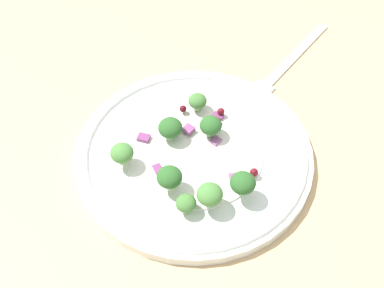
{
  "coord_description": "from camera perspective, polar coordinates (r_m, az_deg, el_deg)",
  "views": [
    {
      "loc": [
        -34.32,
        8.05,
        47.68
      ],
      "look_at": [
        1.86,
        0.21,
        2.7
      ],
      "focal_mm": 49.83,
      "sensor_mm": 36.0,
      "label": 1
    }
  ],
  "objects": [
    {
      "name": "broccoli_floret_6",
      "position": [
        0.54,
        -0.64,
        -6.4
      ],
      "size": [
        2.1,
        2.1,
        2.13
      ],
      "color": "#ADD18E",
      "rests_on": "plate"
    },
    {
      "name": "onion_bit_5",
      "position": [
        0.6,
        2.54,
        0.36
      ],
      "size": [
        1.41,
        1.45,
        0.32
      ],
      "primitive_type": "cube",
      "rotation": [
        0.0,
        0.0,
        2.18
      ],
      "color": "#A35B93",
      "rests_on": "plate"
    },
    {
      "name": "broccoli_floret_5",
      "position": [
        0.59,
        -2.34,
        1.7
      ],
      "size": [
        2.72,
        2.72,
        2.76
      ],
      "color": "#ADD18E",
      "rests_on": "plate"
    },
    {
      "name": "broccoli_floret_3",
      "position": [
        0.62,
        0.6,
        4.59
      ],
      "size": [
        2.17,
        2.17,
        2.2
      ],
      "color": "#ADD18E",
      "rests_on": "plate"
    },
    {
      "name": "dressing_pool",
      "position": [
        0.59,
        -0.0,
        -0.86
      ],
      "size": [
        15.45,
        15.45,
        0.2
      ],
      "primitive_type": "cylinder",
      "color": "white",
      "rests_on": "plate"
    },
    {
      "name": "onion_bit_0",
      "position": [
        0.61,
        -0.75,
        1.51
      ],
      "size": [
        1.62,
        1.62,
        0.54
      ],
      "primitive_type": "cube",
      "rotation": [
        0.0,
        0.0,
        2.24
      ],
      "color": "#934C84",
      "rests_on": "plate"
    },
    {
      "name": "cranberry_1",
      "position": [
        0.59,
        -7.25,
        -1.05
      ],
      "size": [
        0.76,
        0.76,
        0.76
      ],
      "primitive_type": "sphere",
      "color": "#4C0A14",
      "rests_on": "plate"
    },
    {
      "name": "plate",
      "position": [
        0.6,
        -0.0,
        -1.12
      ],
      "size": [
        26.64,
        26.64,
        1.7
      ],
      "color": "white",
      "rests_on": "ground_plane"
    },
    {
      "name": "onion_bit_2",
      "position": [
        0.57,
        4.54,
        -3.56
      ],
      "size": [
        0.95,
        1.08,
        0.43
      ],
      "primitive_type": "cube",
      "rotation": [
        0.0,
        0.0,
        1.52
      ],
      "color": "#934C84",
      "rests_on": "plate"
    },
    {
      "name": "broccoli_floret_4",
      "position": [
        0.55,
        -2.43,
        -3.6
      ],
      "size": [
        2.67,
        2.67,
        2.71
      ],
      "color": "#ADD18E",
      "rests_on": "plate"
    },
    {
      "name": "ground_plane",
      "position": [
        0.6,
        0.57,
        -3.55
      ],
      "size": [
        180.0,
        180.0,
        2.0
      ],
      "primitive_type": "cube",
      "color": "tan"
    },
    {
      "name": "cranberry_0",
      "position": [
        0.62,
        3.11,
        3.48
      ],
      "size": [
        0.87,
        0.87,
        0.87
      ],
      "primitive_type": "sphere",
      "color": "maroon",
      "rests_on": "plate"
    },
    {
      "name": "fork",
      "position": [
        0.72,
        9.99,
        8.35
      ],
      "size": [
        13.44,
        15.32,
        0.5
      ],
      "color": "silver",
      "rests_on": "ground_plane"
    },
    {
      "name": "broccoli_floret_0",
      "position": [
        0.6,
        2.02,
        1.96
      ],
      "size": [
        2.52,
        2.52,
        2.55
      ],
      "color": "#8EB77A",
      "rests_on": "plate"
    },
    {
      "name": "broccoli_floret_7",
      "position": [
        0.54,
        5.46,
        -4.21
      ],
      "size": [
        2.67,
        2.67,
        2.7
      ],
      "color": "#9EC684",
      "rests_on": "plate"
    },
    {
      "name": "cranberry_4",
      "position": [
        0.61,
        1.97,
        1.43
      ],
      "size": [
        0.99,
        0.99,
        0.99
      ],
      "primitive_type": "sphere",
      "color": "maroon",
      "rests_on": "plate"
    },
    {
      "name": "cranberry_5",
      "position": [
        0.63,
        -0.86,
        3.8
      ],
      "size": [
        0.82,
        0.82,
        0.82
      ],
      "primitive_type": "sphere",
      "color": "#4C0A14",
      "rests_on": "plate"
    },
    {
      "name": "onion_bit_4",
      "position": [
        0.57,
        -3.61,
        -2.9
      ],
      "size": [
        1.39,
        1.15,
        0.3
      ],
      "primitive_type": "cube",
      "rotation": [
        0.0,
        0.0,
        1.8
      ],
      "color": "#843D75",
      "rests_on": "plate"
    },
    {
      "name": "cranberry_3",
      "position": [
        0.62,
        2.69,
        2.58
      ],
      "size": [
        0.71,
        0.71,
        0.71
      ],
      "primitive_type": "sphere",
      "color": "maroon",
      "rests_on": "plate"
    },
    {
      "name": "onion_bit_1",
      "position": [
        0.61,
        -5.19,
        0.64
      ],
      "size": [
        1.59,
        1.71,
        0.54
      ],
      "primitive_type": "cube",
      "rotation": [
        0.0,
        0.0,
        1.05
      ],
      "color": "#843D75",
      "rests_on": "plate"
    },
    {
      "name": "cranberry_2",
      "position": [
        0.57,
        6.65,
        -3.03
      ],
      "size": [
        0.91,
        0.91,
        0.91
      ],
      "primitive_type": "sphere",
      "color": "maroon",
      "rests_on": "plate"
    },
    {
      "name": "onion_bit_3",
      "position": [
        0.63,
        2.82,
        3.04
      ],
      "size": [
        1.42,
        1.46,
        0.42
      ],
      "primitive_type": "cube",
      "rotation": [
        0.0,
        0.0,
        2.42
      ],
      "color": "#843D75",
      "rests_on": "plate"
    },
    {
      "name": "broccoli_floret_1",
      "position": [
        0.53,
        2.18,
        -5.41
      ],
      "size": [
        2.67,
        2.67,
        2.71
      ],
      "color": "#9EC684",
      "rests_on": "plate"
    },
    {
      "name": "broccoli_floret_2",
      "position": [
        0.57,
        -7.5,
        -1.0
      ],
      "size": [
        2.52,
        2.52,
        2.55
      ],
      "color": "#8EB77A",
      "rests_on": "plate"
    }
  ]
}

